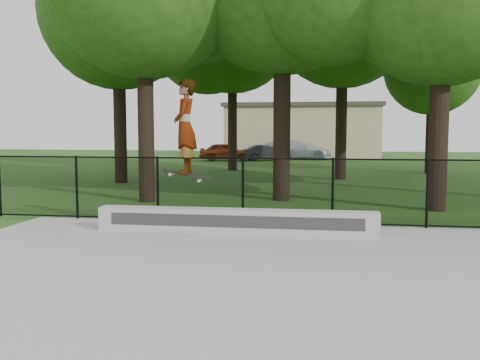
% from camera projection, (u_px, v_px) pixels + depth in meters
% --- Properties ---
extents(ground, '(100.00, 100.00, 0.00)m').
position_uv_depth(ground, '(338.00, 322.00, 6.02)').
color(ground, '#234A14').
rests_on(ground, ground).
extents(concrete_slab, '(14.00, 12.00, 0.06)m').
position_uv_depth(concrete_slab, '(338.00, 320.00, 6.02)').
color(concrete_slab, gray).
rests_on(concrete_slab, ground).
extents(grind_ledge, '(5.75, 0.40, 0.49)m').
position_uv_depth(grind_ledge, '(235.00, 221.00, 10.92)').
color(grind_ledge, '#B2B2AD').
rests_on(grind_ledge, concrete_slab).
extents(car_a, '(3.90, 1.97, 1.28)m').
position_uv_depth(car_a, '(226.00, 152.00, 37.82)').
color(car_a, maroon).
rests_on(car_a, ground).
extents(car_b, '(3.31, 2.30, 1.12)m').
position_uv_depth(car_b, '(266.00, 153.00, 37.91)').
color(car_b, black).
rests_on(car_b, ground).
extents(car_c, '(4.45, 2.24, 1.36)m').
position_uv_depth(car_c, '(299.00, 150.00, 39.70)').
color(car_c, '#A6B1BC').
rests_on(car_c, ground).
extents(skater_airborne, '(0.83, 0.75, 2.07)m').
position_uv_depth(skater_airborne, '(185.00, 128.00, 10.83)').
color(skater_airborne, black).
rests_on(skater_airborne, ground).
extents(chainlink_fence, '(16.06, 0.06, 1.50)m').
position_uv_depth(chainlink_fence, '(333.00, 192.00, 11.75)').
color(chainlink_fence, black).
rests_on(chainlink_fence, concrete_slab).
extents(distant_building, '(12.40, 6.40, 4.30)m').
position_uv_depth(distant_building, '(303.00, 130.00, 43.50)').
color(distant_building, '#C8AD8D').
rests_on(distant_building, ground).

